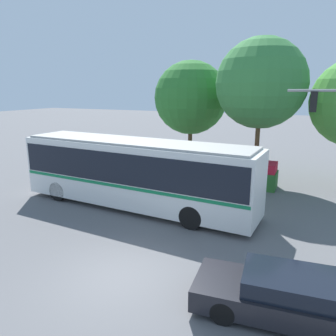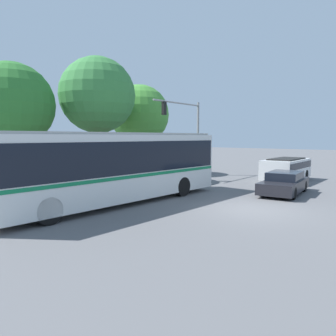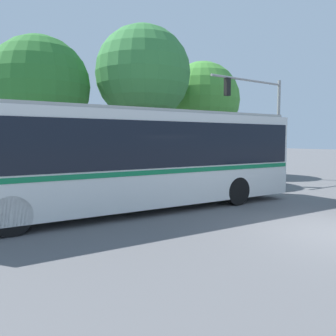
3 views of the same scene
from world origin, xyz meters
name	(u,v)px [view 3 (image 3 of 3)]	position (x,y,z in m)	size (l,w,h in m)	color
city_bus	(136,154)	(-2.67, 5.45, 1.86)	(12.00, 3.15, 3.28)	silver
traffic_light_pole	(263,111)	(7.66, 8.68, 3.94)	(5.56, 0.24, 5.80)	gray
flowering_hedge	(123,171)	(0.01, 11.19, 0.75)	(6.52, 1.47, 1.52)	#286028
street_tree_left	(40,87)	(-3.14, 14.12, 5.02)	(5.08, 5.08, 7.56)	brown
street_tree_centre	(143,74)	(1.88, 12.22, 5.92)	(5.20, 5.20, 8.53)	brown
street_tree_right	(202,100)	(6.90, 12.98, 4.90)	(4.87, 4.87, 7.34)	brown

